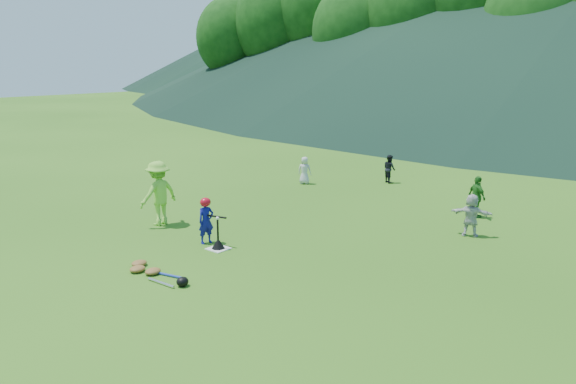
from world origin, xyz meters
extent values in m
plane|color=#2D5D15|center=(0.00, 0.00, 0.00)|extent=(120.00, 120.00, 0.00)
cube|color=silver|center=(0.00, 0.00, 0.01)|extent=(0.45, 0.45, 0.02)
sphere|color=white|center=(0.00, 0.00, 0.74)|extent=(0.08, 0.08, 0.08)
imported|color=navy|center=(-0.54, 0.13, 0.54)|extent=(0.34, 0.44, 1.08)
imported|color=#85D13D|center=(-2.65, 0.39, 0.85)|extent=(0.64, 1.10, 1.70)
imported|color=silver|center=(-2.83, 6.80, 0.48)|extent=(0.55, 0.46, 0.96)
imported|color=black|center=(-0.67, 8.90, 0.50)|extent=(0.61, 0.57, 1.00)
imported|color=#266F21|center=(3.48, 6.43, 0.58)|extent=(0.72, 0.60, 1.16)
imported|color=#B9B9B9|center=(4.04, 4.67, 0.53)|extent=(1.04, 0.60, 1.07)
cone|color=black|center=(0.00, 0.00, 0.11)|extent=(0.30, 0.30, 0.18)
cylinder|color=black|center=(0.00, 0.00, 0.45)|extent=(0.04, 0.04, 0.50)
ellipsoid|color=#B00B1B|center=(-0.54, 0.13, 1.00)|extent=(0.24, 0.26, 0.22)
cylinder|color=black|center=(-0.24, 0.16, 0.70)|extent=(0.62, 0.12, 0.07)
ellipsoid|color=olive|center=(-0.22, -2.05, 0.06)|extent=(0.28, 0.34, 0.13)
ellipsoid|color=olive|center=(0.13, -1.93, 0.06)|extent=(0.28, 0.34, 0.13)
ellipsoid|color=olive|center=(-0.47, -1.83, 0.06)|extent=(0.28, 0.34, 0.13)
cylinder|color=silver|center=(0.68, -2.15, 0.03)|extent=(0.72, 0.09, 0.06)
cylinder|color=#263FA5|center=(0.48, -1.80, 0.03)|extent=(0.67, 0.21, 0.05)
ellipsoid|color=black|center=(1.08, -1.95, 0.09)|extent=(0.22, 0.24, 0.19)
cube|color=gray|center=(0.00, 28.00, 0.60)|extent=(70.00, 0.03, 1.20)
cube|color=yellow|center=(0.00, 28.00, 1.24)|extent=(70.00, 0.08, 0.08)
cylinder|color=gray|center=(-35.00, 28.00, 0.60)|extent=(0.07, 0.07, 1.30)
cylinder|color=gray|center=(0.00, 28.00, 0.60)|extent=(0.07, 0.07, 1.30)
cylinder|color=#382314|center=(-32.00, 32.00, 1.57)|extent=(0.56, 0.56, 3.15)
ellipsoid|color=#164711|center=(-32.00, 32.00, 6.57)|extent=(6.84, 6.84, 7.87)
cylinder|color=#382314|center=(-27.20, 33.50, 1.87)|extent=(0.56, 0.56, 3.74)
ellipsoid|color=#164711|center=(-27.20, 33.50, 7.81)|extent=(8.13, 8.13, 9.35)
cylinder|color=#382314|center=(-22.40, 35.00, 2.17)|extent=(0.56, 0.56, 4.34)
ellipsoid|color=#164711|center=(-22.40, 35.00, 9.05)|extent=(9.42, 9.42, 10.84)
cylinder|color=#382314|center=(-17.60, 32.00, 1.59)|extent=(0.56, 0.56, 3.18)
ellipsoid|color=#164711|center=(-17.60, 32.00, 6.64)|extent=(6.92, 6.92, 7.95)
cylinder|color=#382314|center=(-12.80, 33.50, 1.89)|extent=(0.56, 0.56, 3.78)
ellipsoid|color=#164711|center=(-12.80, 33.50, 7.88)|extent=(8.21, 8.21, 9.44)
cylinder|color=#382314|center=(-8.00, 35.00, 2.19)|extent=(0.56, 0.56, 4.38)
cylinder|color=#382314|center=(-3.20, 32.00, 1.61)|extent=(0.56, 0.56, 3.22)
ellipsoid|color=#164711|center=(-3.20, 32.00, 6.72)|extent=(6.99, 6.99, 8.04)
cone|color=black|center=(-45.00, 76.00, 10.00)|extent=(80.00, 80.00, 20.00)
camera|label=1|loc=(9.09, -8.38, 4.22)|focal=35.00mm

